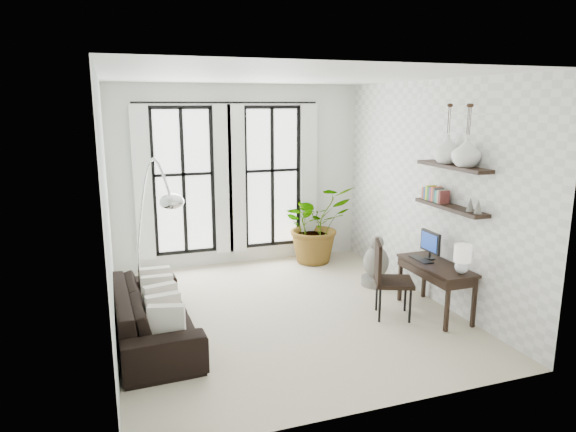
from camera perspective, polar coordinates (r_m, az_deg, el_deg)
name	(u,v)px	position (r m, az deg, el deg)	size (l,w,h in m)	color
floor	(285,312)	(7.32, -0.37, -10.64)	(5.00, 5.00, 0.00)	beige
ceiling	(284,76)	(6.74, -0.41, 15.26)	(5.00, 5.00, 0.00)	white
wall_left	(106,212)	(6.50, -19.52, 0.46)	(5.00, 5.00, 0.00)	#B4C9BC
wall_right	(429,191)	(7.86, 15.36, 2.70)	(5.00, 5.00, 0.00)	white
wall_back	(239,176)	(9.22, -5.41, 4.47)	(4.50, 4.50, 0.00)	white
windows	(229,179)	(9.11, -6.52, 4.09)	(3.26, 0.13, 2.65)	white
wall_shelves	(450,190)	(7.21, 17.51, 2.76)	(0.25, 1.30, 0.60)	black
sofa	(153,314)	(6.64, -14.78, -10.46)	(2.28, 0.89, 0.67)	black
throw_pillows	(161,300)	(6.58, -13.98, -9.05)	(0.40, 1.52, 0.40)	silver
plant	(315,224)	(9.38, 3.07, -0.87)	(1.28, 1.11, 1.43)	#2D7228
desk	(439,268)	(7.29, 16.38, -5.52)	(0.51, 1.22, 1.11)	black
desk_chair	(387,275)	(7.11, 10.93, -6.42)	(0.65, 0.65, 1.05)	black
arc_lamp	(153,199)	(6.63, -14.81, 1.85)	(0.71, 1.01, 2.22)	silver
buddha	(376,265)	(8.36, 9.74, -5.34)	(0.45, 0.45, 0.82)	slate
vase_a	(467,152)	(6.92, 19.22, 6.76)	(0.37, 0.37, 0.38)	white
vase_b	(447,149)	(7.24, 17.26, 7.11)	(0.37, 0.37, 0.38)	white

